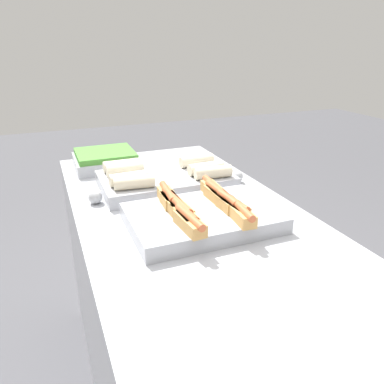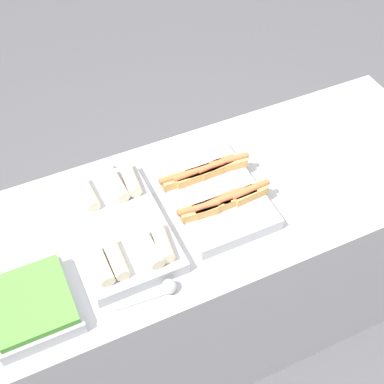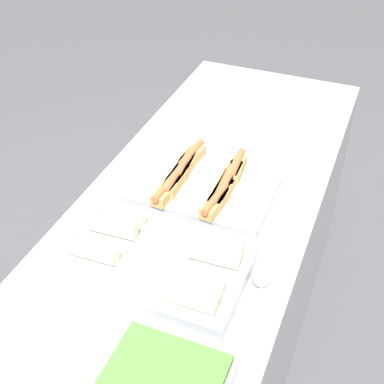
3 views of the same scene
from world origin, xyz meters
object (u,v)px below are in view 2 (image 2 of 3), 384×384
at_px(tray_wraps, 119,227).
at_px(serving_spoon_near, 166,288).
at_px(serving_spoon_far, 106,170).
at_px(tray_hotdogs, 214,192).
at_px(tray_side_front, 33,306).

xyz_separation_m(tray_wraps, serving_spoon_near, (0.05, -0.28, -0.01)).
distance_m(tray_wraps, serving_spoon_far, 0.29).
xyz_separation_m(tray_hotdogs, tray_wraps, (-0.36, -0.00, -0.00)).
bearing_deg(serving_spoon_near, serving_spoon_far, 90.12).
distance_m(tray_wraps, tray_side_front, 0.38).
distance_m(tray_hotdogs, tray_wraps, 0.36).
distance_m(tray_side_front, serving_spoon_near, 0.41).
xyz_separation_m(tray_wraps, tray_side_front, (-0.34, -0.17, 0.00)).
xyz_separation_m(tray_side_front, serving_spoon_near, (0.39, -0.11, -0.01)).
bearing_deg(serving_spoon_near, tray_hotdogs, 42.37).
relative_size(tray_wraps, serving_spoon_far, 2.44).
xyz_separation_m(serving_spoon_near, serving_spoon_far, (-0.00, 0.57, 0.00)).
relative_size(tray_side_front, serving_spoon_far, 1.33).
relative_size(tray_hotdogs, tray_side_front, 1.65).
relative_size(tray_hotdogs, serving_spoon_near, 2.17).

